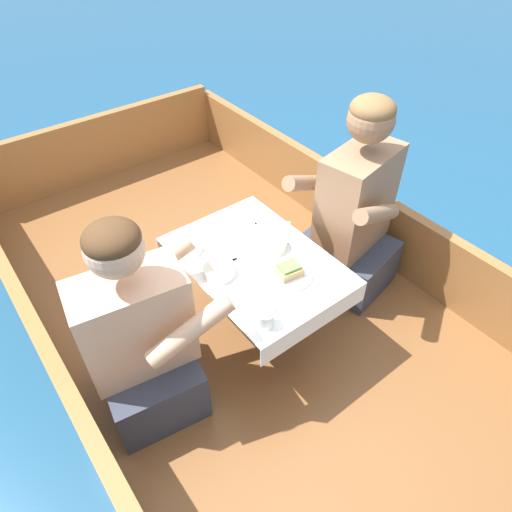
# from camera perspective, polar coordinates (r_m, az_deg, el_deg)

# --- Properties ---
(ground_plane) EXTENTS (60.00, 60.00, 0.00)m
(ground_plane) POSITION_cam_1_polar(r_m,az_deg,el_deg) (2.53, -1.31, -10.75)
(ground_plane) COLOR navy
(boat_deck) EXTENTS (1.82, 3.39, 0.24)m
(boat_deck) POSITION_cam_1_polar(r_m,az_deg,el_deg) (2.43, -1.36, -9.02)
(boat_deck) COLOR brown
(boat_deck) RESTS_ON ground_plane
(gunwale_port) EXTENTS (0.06, 3.39, 0.38)m
(gunwale_port) POSITION_cam_1_polar(r_m,az_deg,el_deg) (2.01, -22.80, -14.71)
(gunwale_port) COLOR #936033
(gunwale_port) RESTS_ON boat_deck
(gunwale_starboard) EXTENTS (0.06, 3.39, 0.38)m
(gunwale_starboard) POSITION_cam_1_polar(r_m,az_deg,el_deg) (2.67, 13.91, 4.49)
(gunwale_starboard) COLOR #936033
(gunwale_starboard) RESTS_ON boat_deck
(bow_coaming) EXTENTS (1.70, 0.06, 0.44)m
(bow_coaming) POSITION_cam_1_polar(r_m,az_deg,el_deg) (3.41, -18.78, 12.87)
(bow_coaming) COLOR #936033
(bow_coaming) RESTS_ON boat_deck
(cockpit_table) EXTENTS (0.55, 0.78, 0.44)m
(cockpit_table) POSITION_cam_1_polar(r_m,az_deg,el_deg) (2.00, 0.00, -1.54)
(cockpit_table) COLOR #B2B2B7
(cockpit_table) RESTS_ON boat_deck
(person_port) EXTENTS (0.57, 0.51, 0.93)m
(person_port) POSITION_cam_1_polar(r_m,az_deg,el_deg) (1.82, -14.17, -10.12)
(person_port) COLOR #333847
(person_port) RESTS_ON boat_deck
(person_starboard) EXTENTS (0.58, 0.52, 1.03)m
(person_starboard) POSITION_cam_1_polar(r_m,az_deg,el_deg) (2.28, 12.01, 4.70)
(person_starboard) COLOR #333847
(person_starboard) RESTS_ON boat_deck
(plate_sandwich) EXTENTS (0.20, 0.20, 0.01)m
(plate_sandwich) POSITION_cam_1_polar(r_m,az_deg,el_deg) (1.90, 4.09, -2.32)
(plate_sandwich) COLOR silver
(plate_sandwich) RESTS_ON cockpit_table
(plate_bread) EXTENTS (0.21, 0.21, 0.01)m
(plate_bread) POSITION_cam_1_polar(r_m,az_deg,el_deg) (2.10, -3.71, 2.95)
(plate_bread) COLOR silver
(plate_bread) RESTS_ON cockpit_table
(sandwich) EXTENTS (0.11, 0.09, 0.05)m
(sandwich) POSITION_cam_1_polar(r_m,az_deg,el_deg) (1.88, 4.13, -1.72)
(sandwich) COLOR tan
(sandwich) RESTS_ON plate_sandwich
(bowl_port_near) EXTENTS (0.13, 0.13, 0.04)m
(bowl_port_near) POSITION_cam_1_polar(r_m,az_deg,el_deg) (1.89, -4.63, -1.75)
(bowl_port_near) COLOR silver
(bowl_port_near) RESTS_ON cockpit_table
(bowl_starboard_near) EXTENTS (0.13, 0.13, 0.04)m
(bowl_starboard_near) POSITION_cam_1_polar(r_m,az_deg,el_deg) (2.01, 1.96, 1.47)
(bowl_starboard_near) COLOR silver
(bowl_starboard_near) RESTS_ON cockpit_table
(coffee_cup_port) EXTENTS (0.09, 0.06, 0.07)m
(coffee_cup_port) POSITION_cam_1_polar(r_m,az_deg,el_deg) (2.00, -7.66, 1.21)
(coffee_cup_port) COLOR silver
(coffee_cup_port) RESTS_ON cockpit_table
(coffee_cup_starboard) EXTENTS (0.09, 0.07, 0.06)m
(coffee_cup_starboard) POSITION_cam_1_polar(r_m,az_deg,el_deg) (1.69, 1.23, -7.79)
(coffee_cup_starboard) COLOR silver
(coffee_cup_starboard) RESTS_ON cockpit_table
(utensil_spoon_starboard) EXTENTS (0.17, 0.04, 0.01)m
(utensil_spoon_starboard) POSITION_cam_1_polar(r_m,az_deg,el_deg) (1.81, 0.73, -5.09)
(utensil_spoon_starboard) COLOR silver
(utensil_spoon_starboard) RESTS_ON cockpit_table
(utensil_fork_port) EXTENTS (0.17, 0.02, 0.00)m
(utensil_fork_port) POSITION_cam_1_polar(r_m,az_deg,el_deg) (1.98, -1.60, 0.06)
(utensil_fork_port) COLOR silver
(utensil_fork_port) RESTS_ON cockpit_table
(utensil_spoon_port) EXTENTS (0.04, 0.17, 0.01)m
(utensil_spoon_port) POSITION_cam_1_polar(r_m,az_deg,el_deg) (2.15, 0.01, 4.01)
(utensil_spoon_port) COLOR silver
(utensil_spoon_port) RESTS_ON cockpit_table
(utensil_knife_port) EXTENTS (0.13, 0.13, 0.00)m
(utensil_knife_port) POSITION_cam_1_polar(r_m,az_deg,el_deg) (1.81, 4.87, -5.20)
(utensil_knife_port) COLOR silver
(utensil_knife_port) RESTS_ON cockpit_table
(utensil_spoon_center) EXTENTS (0.10, 0.15, 0.01)m
(utensil_spoon_center) POSITION_cam_1_polar(r_m,az_deg,el_deg) (2.02, 4.45, 1.00)
(utensil_spoon_center) COLOR silver
(utensil_spoon_center) RESTS_ON cockpit_table
(utensil_knife_starboard) EXTENTS (0.15, 0.11, 0.00)m
(utensil_knife_starboard) POSITION_cam_1_polar(r_m,az_deg,el_deg) (2.16, 2.09, 4.13)
(utensil_knife_starboard) COLOR silver
(utensil_knife_starboard) RESTS_ON cockpit_table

